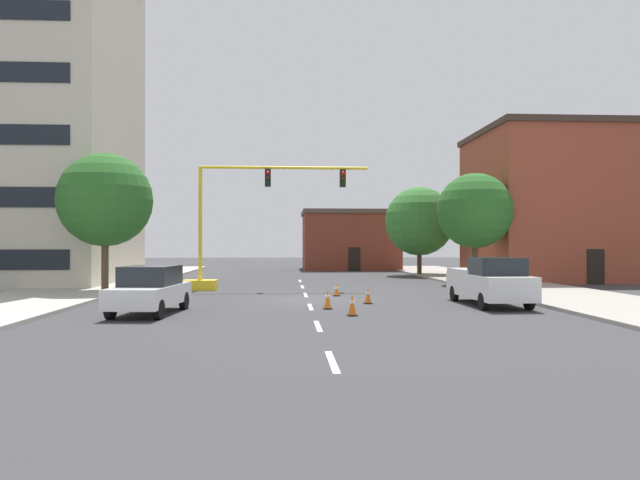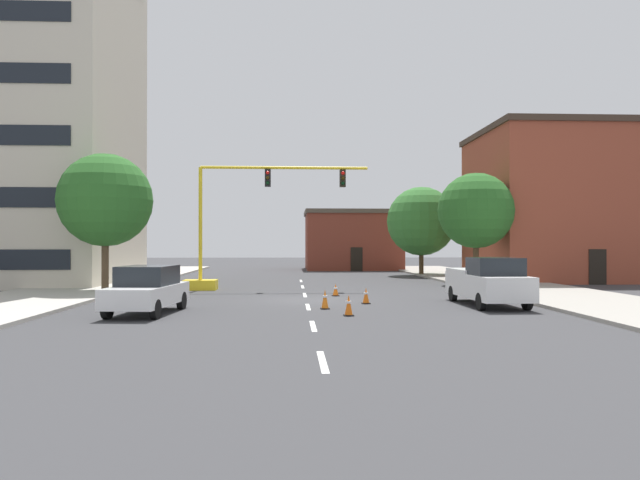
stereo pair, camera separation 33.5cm
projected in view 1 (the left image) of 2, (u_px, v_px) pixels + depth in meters
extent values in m
plane|color=#38383A|center=(308.00, 300.00, 26.77)|extent=(160.00, 160.00, 0.00)
cube|color=#B2ADA3|center=(89.00, 287.00, 34.03)|extent=(6.00, 56.00, 0.14)
cube|color=#9E998E|center=(507.00, 285.00, 35.48)|extent=(6.00, 56.00, 0.14)
cube|color=silver|center=(332.00, 361.00, 12.79)|extent=(0.16, 2.40, 0.01)
cube|color=silver|center=(318.00, 326.00, 18.28)|extent=(0.16, 2.40, 0.01)
cube|color=silver|center=(310.00, 307.00, 23.77)|extent=(0.16, 2.40, 0.01)
cube|color=silver|center=(306.00, 295.00, 29.26)|extent=(0.16, 2.40, 0.01)
cube|color=silver|center=(302.00, 287.00, 34.75)|extent=(0.16, 2.40, 0.01)
cube|color=silver|center=(300.00, 281.00, 40.24)|extent=(0.16, 2.40, 0.01)
cube|color=beige|center=(22.00, 99.00, 37.72)|extent=(12.60, 12.21, 23.53)
cube|color=brown|center=(350.00, 242.00, 58.53)|extent=(9.06, 8.03, 5.37)
cube|color=#4C4238|center=(349.00, 213.00, 58.55)|extent=(9.36, 8.33, 0.40)
cube|color=black|center=(354.00, 259.00, 54.48)|extent=(1.10, 0.06, 2.20)
cube|color=brown|center=(558.00, 208.00, 41.91)|extent=(11.04, 10.21, 10.14)
cube|color=#3D2D23|center=(557.00, 134.00, 41.94)|extent=(11.34, 10.51, 0.40)
cube|color=black|center=(596.00, 267.00, 36.76)|extent=(1.10, 0.06, 2.20)
cube|color=yellow|center=(200.00, 285.00, 32.46)|extent=(1.80, 1.20, 0.55)
cylinder|color=yellow|center=(200.00, 223.00, 32.48)|extent=(0.20, 0.20, 6.20)
cylinder|color=yellow|center=(285.00, 168.00, 32.77)|extent=(9.24, 0.16, 0.16)
cube|color=black|center=(268.00, 178.00, 32.71)|extent=(0.32, 0.36, 0.95)
sphere|color=red|center=(268.00, 173.00, 32.52)|extent=(0.20, 0.20, 0.20)
sphere|color=#38280A|center=(268.00, 178.00, 32.52)|extent=(0.20, 0.20, 0.20)
sphere|color=black|center=(268.00, 183.00, 32.52)|extent=(0.20, 0.20, 0.20)
cube|color=black|center=(343.00, 178.00, 32.96)|extent=(0.32, 0.36, 0.95)
sphere|color=red|center=(343.00, 173.00, 32.77)|extent=(0.20, 0.20, 0.20)
sphere|color=#38280A|center=(343.00, 178.00, 32.77)|extent=(0.20, 0.20, 0.20)
sphere|color=black|center=(343.00, 183.00, 32.77)|extent=(0.20, 0.20, 0.20)
cylinder|color=brown|center=(105.00, 264.00, 30.18)|extent=(0.36, 0.36, 2.99)
sphere|color=#286023|center=(105.00, 200.00, 30.20)|extent=(4.76, 4.76, 4.76)
cylinder|color=#4C3823|center=(419.00, 261.00, 46.93)|extent=(0.36, 0.36, 2.27)
sphere|color=#33702D|center=(419.00, 221.00, 46.95)|extent=(5.45, 5.45, 5.45)
cylinder|color=#4C3823|center=(475.00, 262.00, 36.83)|extent=(0.36, 0.36, 2.84)
sphere|color=#286023|center=(475.00, 211.00, 36.85)|extent=(4.69, 4.69, 4.69)
cube|color=white|center=(489.00, 285.00, 24.48)|extent=(2.09, 5.43, 0.95)
cube|color=#1E2328|center=(497.00, 266.00, 23.58)|extent=(1.87, 1.83, 0.70)
cube|color=white|center=(479.00, 271.00, 25.66)|extent=(2.05, 2.84, 0.16)
cylinder|color=black|center=(529.00, 301.00, 22.71)|extent=(0.23, 0.68, 0.68)
cylinder|color=black|center=(483.00, 301.00, 22.57)|extent=(0.23, 0.68, 0.68)
cylinder|color=black|center=(494.00, 293.00, 26.37)|extent=(0.23, 0.68, 0.68)
cylinder|color=black|center=(454.00, 293.00, 26.23)|extent=(0.23, 0.68, 0.68)
cube|color=white|center=(150.00, 295.00, 21.38)|extent=(2.31, 4.67, 0.70)
cube|color=#1E2328|center=(151.00, 276.00, 21.48)|extent=(1.94, 2.47, 0.70)
cylinder|color=black|center=(142.00, 301.00, 22.94)|extent=(0.29, 0.70, 0.68)
cylinder|color=black|center=(184.00, 301.00, 22.87)|extent=(0.29, 0.70, 0.68)
cylinder|color=black|center=(110.00, 309.00, 19.89)|extent=(0.29, 0.70, 0.68)
cylinder|color=black|center=(159.00, 310.00, 19.81)|extent=(0.29, 0.70, 0.68)
cube|color=black|center=(337.00, 296.00, 28.75)|extent=(0.36, 0.36, 0.04)
cone|color=orange|center=(337.00, 289.00, 28.75)|extent=(0.28, 0.28, 0.56)
cylinder|color=white|center=(337.00, 288.00, 28.75)|extent=(0.19, 0.19, 0.08)
cube|color=black|center=(368.00, 303.00, 25.07)|extent=(0.36, 0.36, 0.04)
cone|color=orange|center=(368.00, 295.00, 25.07)|extent=(0.28, 0.28, 0.65)
cylinder|color=white|center=(368.00, 293.00, 25.07)|extent=(0.19, 0.19, 0.08)
cube|color=black|center=(352.00, 315.00, 20.88)|extent=(0.36, 0.36, 0.04)
cone|color=orange|center=(352.00, 305.00, 20.88)|extent=(0.28, 0.28, 0.71)
cylinder|color=white|center=(352.00, 302.00, 20.88)|extent=(0.19, 0.19, 0.08)
cube|color=black|center=(328.00, 309.00, 23.03)|extent=(0.36, 0.36, 0.04)
cone|color=orange|center=(328.00, 299.00, 23.03)|extent=(0.28, 0.28, 0.73)
cylinder|color=white|center=(328.00, 296.00, 23.03)|extent=(0.19, 0.19, 0.08)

